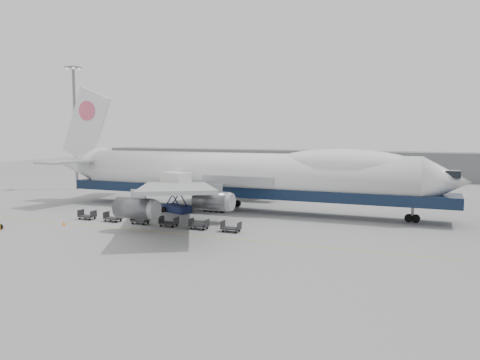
% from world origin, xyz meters
% --- Properties ---
extents(ground, '(260.00, 260.00, 0.00)m').
position_xyz_m(ground, '(0.00, 0.00, 0.00)').
color(ground, gray).
rests_on(ground, ground).
extents(apron_line, '(60.00, 0.15, 0.01)m').
position_xyz_m(apron_line, '(0.00, -6.00, 0.01)').
color(apron_line, gold).
rests_on(apron_line, ground).
extents(hangar, '(110.00, 8.00, 7.00)m').
position_xyz_m(hangar, '(-10.00, 70.00, 3.50)').
color(hangar, slate).
rests_on(hangar, ground).
extents(floodlight_mast, '(2.40, 2.40, 25.43)m').
position_xyz_m(floodlight_mast, '(-42.00, 24.00, 14.27)').
color(floodlight_mast, slate).
rests_on(floodlight_mast, ground).
extents(airliner, '(67.00, 55.30, 19.98)m').
position_xyz_m(airliner, '(0.64, 12.00, 5.62)').
color(airliner, white).
rests_on(airliner, ground).
extents(catering_truck, '(5.22, 4.34, 6.04)m').
position_xyz_m(catering_truck, '(-8.44, 7.18, 3.43)').
color(catering_truck, '#1A234E').
rests_on(catering_truck, ground).
extents(traffic_cone, '(0.37, 0.37, 0.55)m').
position_xyz_m(traffic_cone, '(-16.89, -7.24, 0.26)').
color(traffic_cone, orange).
rests_on(traffic_cone, ground).
extents(dolly_0, '(2.30, 1.35, 1.30)m').
position_xyz_m(dolly_0, '(-16.90, -2.74, 0.53)').
color(dolly_0, '#2D2D30').
rests_on(dolly_0, ground).
extents(dolly_1, '(2.30, 1.35, 1.30)m').
position_xyz_m(dolly_1, '(-12.56, -2.74, 0.53)').
color(dolly_1, '#2D2D30').
rests_on(dolly_1, ground).
extents(dolly_2, '(2.30, 1.35, 1.30)m').
position_xyz_m(dolly_2, '(-8.21, -2.74, 0.53)').
color(dolly_2, '#2D2D30').
rests_on(dolly_2, ground).
extents(dolly_3, '(2.30, 1.35, 1.30)m').
position_xyz_m(dolly_3, '(-3.87, -2.74, 0.53)').
color(dolly_3, '#2D2D30').
rests_on(dolly_3, ground).
extents(dolly_4, '(2.30, 1.35, 1.30)m').
position_xyz_m(dolly_4, '(0.47, -2.74, 0.53)').
color(dolly_4, '#2D2D30').
rests_on(dolly_4, ground).
extents(dolly_5, '(2.30, 1.35, 1.30)m').
position_xyz_m(dolly_5, '(4.82, -2.74, 0.53)').
color(dolly_5, '#2D2D30').
rests_on(dolly_5, ground).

